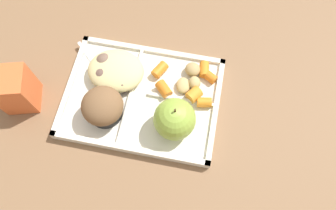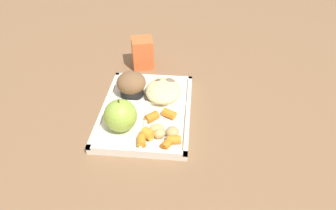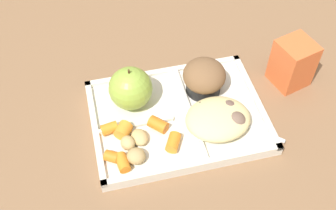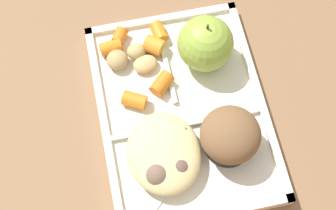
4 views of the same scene
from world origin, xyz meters
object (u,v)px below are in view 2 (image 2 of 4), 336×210
at_px(green_apple, 120,116).
at_px(plastic_fork, 163,89).
at_px(lunch_tray, 146,111).
at_px(milk_carton, 143,53).
at_px(bran_muffin, 131,85).

relative_size(green_apple, plastic_fork, 0.69).
height_order(lunch_tray, milk_carton, milk_carton).
bearing_deg(plastic_fork, lunch_tray, 160.67).
distance_m(green_apple, bran_muffin, 0.14).
height_order(green_apple, milk_carton, green_apple).
distance_m(lunch_tray, milk_carton, 0.25).
distance_m(lunch_tray, bran_muffin, 0.09).
distance_m(bran_muffin, milk_carton, 0.18).
distance_m(bran_muffin, plastic_fork, 0.10).
bearing_deg(lunch_tray, bran_muffin, 38.07).
bearing_deg(milk_carton, plastic_fork, -166.70).
xyz_separation_m(lunch_tray, bran_muffin, (0.06, 0.05, 0.04)).
xyz_separation_m(bran_muffin, milk_carton, (0.18, -0.00, -0.00)).
relative_size(green_apple, bran_muffin, 1.09).
distance_m(plastic_fork, milk_carton, 0.17).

